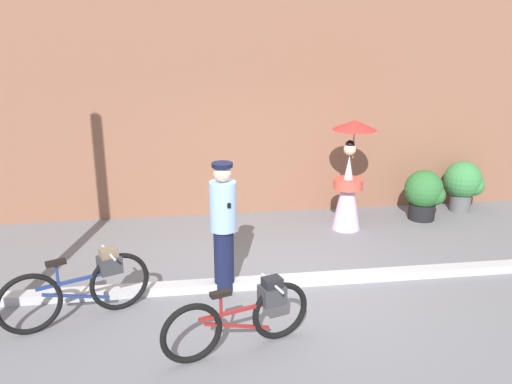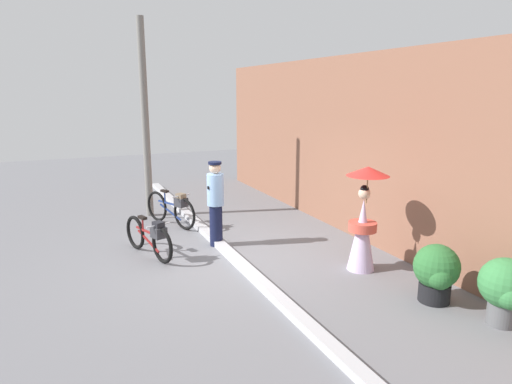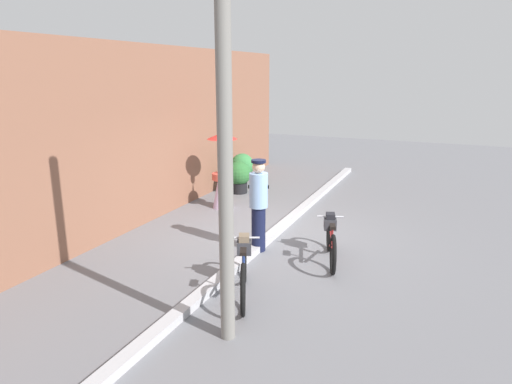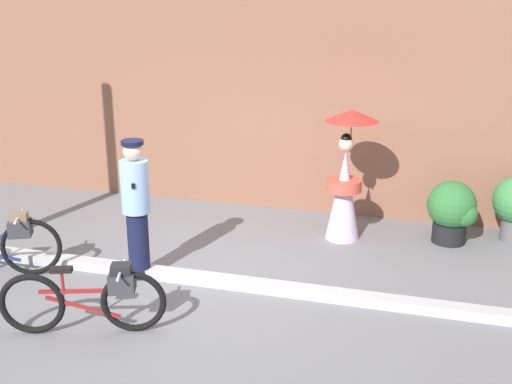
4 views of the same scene
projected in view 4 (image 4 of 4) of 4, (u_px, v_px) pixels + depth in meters
ground_plane at (196, 282)px, 7.75m from camera, size 30.00×30.00×0.00m
building_wall at (262, 87)px, 9.98m from camera, size 14.00×0.40×3.84m
sidewalk_curb at (196, 278)px, 7.73m from camera, size 14.00×0.20×0.12m
bicycle_far_side at (90, 297)px, 6.53m from camera, size 1.65×0.66×0.77m
person_officer at (136, 206)px, 7.63m from camera, size 0.34×0.37×1.73m
person_with_parasol at (345, 178)px, 8.83m from camera, size 0.73×0.73×1.86m
potted_plant_small at (453, 210)px, 8.80m from camera, size 0.69×0.67×0.89m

